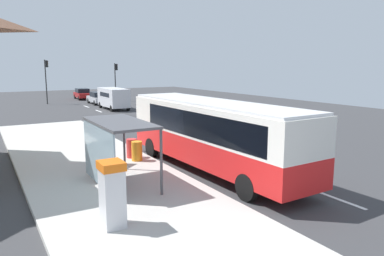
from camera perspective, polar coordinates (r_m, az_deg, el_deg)
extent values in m
cube|color=#38383A|center=(30.51, -9.50, 0.54)|extent=(56.00, 92.00, 0.04)
cube|color=beige|center=(17.37, -15.02, -6.30)|extent=(6.20, 30.00, 0.18)
cube|color=silver|center=(14.47, 21.91, -10.29)|extent=(0.16, 2.20, 0.01)
cube|color=silver|center=(17.78, 9.05, -5.99)|extent=(0.16, 2.20, 0.01)
cube|color=silver|center=(21.74, 0.65, -2.97)|extent=(0.16, 2.20, 0.01)
cube|color=silver|center=(26.06, -5.03, -0.87)|extent=(0.16, 2.20, 0.01)
cube|color=silver|center=(30.59, -9.07, 0.63)|extent=(0.16, 2.20, 0.01)
cube|color=silver|center=(35.25, -12.05, 1.73)|extent=(0.16, 2.20, 0.01)
cube|color=silver|center=(39.99, -14.33, 2.57)|extent=(0.16, 2.20, 0.01)
cube|color=silver|center=(44.78, -16.13, 3.23)|extent=(0.16, 2.20, 0.01)
cube|color=red|center=(16.66, 3.16, -3.15)|extent=(2.89, 11.08, 1.15)
cube|color=silver|center=(16.42, 3.20, 1.27)|extent=(2.89, 11.08, 1.45)
cube|color=silver|center=(16.33, 3.23, 3.96)|extent=(2.76, 10.86, 0.12)
cube|color=black|center=(21.06, -5.49, 2.92)|extent=(2.30, 0.20, 1.22)
cube|color=black|center=(15.35, 0.61, 0.42)|extent=(0.39, 8.58, 1.10)
cylinder|color=black|center=(19.50, -6.29, -3.03)|extent=(0.32, 1.01, 1.00)
cylinder|color=black|center=(20.57, -0.63, -2.30)|extent=(0.32, 1.01, 1.00)
cylinder|color=black|center=(13.35, 8.51, -9.12)|extent=(0.32, 1.01, 1.00)
cylinder|color=black|center=(14.87, 15.16, -7.38)|extent=(0.32, 1.01, 1.00)
cube|color=silver|center=(41.21, -12.12, 4.70)|extent=(2.02, 5.21, 1.96)
cube|color=black|center=(41.18, -12.14, 5.17)|extent=(2.05, 3.13, 0.44)
cylinder|color=black|center=(39.73, -9.91, 3.17)|extent=(0.22, 0.68, 0.68)
cylinder|color=black|center=(39.13, -12.38, 2.99)|extent=(0.22, 0.68, 0.68)
cylinder|color=black|center=(43.47, -11.80, 3.67)|extent=(0.22, 0.68, 0.68)
cylinder|color=black|center=(42.93, -14.07, 3.51)|extent=(0.22, 0.68, 0.68)
cube|color=#B7B7BC|center=(47.31, -14.41, 4.39)|extent=(1.85, 4.42, 0.60)
cube|color=black|center=(47.07, -14.38, 5.10)|extent=(1.61, 2.40, 0.60)
cylinder|color=black|center=(48.58, -15.80, 4.10)|extent=(0.21, 0.64, 0.64)
cylinder|color=black|center=(49.00, -13.94, 4.23)|extent=(0.21, 0.64, 0.64)
cylinder|color=black|center=(45.69, -14.88, 3.81)|extent=(0.21, 0.64, 0.64)
cylinder|color=black|center=(46.13, -12.91, 3.94)|extent=(0.21, 0.64, 0.64)
cube|color=#A51919|center=(54.63, -16.64, 4.96)|extent=(1.98, 4.47, 0.60)
cube|color=black|center=(54.78, -16.72, 5.60)|extent=(1.68, 2.44, 0.60)
cylinder|color=black|center=(53.36, -15.44, 4.59)|extent=(0.23, 0.65, 0.64)
cylinder|color=black|center=(53.03, -17.17, 4.48)|extent=(0.23, 0.65, 0.64)
cylinder|color=black|center=(56.28, -16.12, 4.81)|extent=(0.23, 0.65, 0.64)
cylinder|color=black|center=(55.97, -17.76, 4.70)|extent=(0.23, 0.65, 0.64)
cube|color=silver|center=(10.91, -12.29, -10.65)|extent=(0.60, 0.70, 1.70)
cube|color=orange|center=(10.62, -12.48, -5.73)|extent=(0.66, 0.76, 0.24)
cube|color=black|center=(10.91, -10.78, -9.08)|extent=(0.03, 0.36, 0.44)
cylinder|color=orange|center=(18.12, -8.58, -3.56)|extent=(0.52, 0.52, 0.95)
cylinder|color=red|center=(18.75, -9.38, -3.13)|extent=(0.52, 0.52, 0.95)
cylinder|color=#2D2D2D|center=(50.37, -11.85, 6.96)|extent=(0.14, 0.14, 5.05)
cube|color=black|center=(50.39, -11.69, 9.27)|extent=(0.24, 0.28, 0.84)
sphere|color=red|center=(50.43, -11.57, 9.60)|extent=(0.16, 0.16, 0.16)
sphere|color=#3C2C03|center=(50.43, -11.56, 9.28)|extent=(0.16, 0.16, 0.16)
sphere|color=black|center=(50.43, -11.55, 8.96)|extent=(0.16, 0.16, 0.16)
cylinder|color=#2D2D2D|center=(49.09, -21.77, 6.65)|extent=(0.14, 0.14, 5.46)
cube|color=black|center=(49.08, -21.68, 9.27)|extent=(0.24, 0.28, 0.84)
sphere|color=#360606|center=(49.10, -21.56, 9.60)|extent=(0.16, 0.16, 0.16)
sphere|color=#F2B20C|center=(49.10, -21.54, 9.27)|extent=(0.16, 0.16, 0.16)
sphere|color=black|center=(49.10, -21.52, 8.95)|extent=(0.16, 0.16, 0.16)
cube|color=#4C4C51|center=(14.28, -11.26, 0.85)|extent=(1.80, 4.00, 0.10)
cube|color=#8CA5B2|center=(14.26, -14.33, -4.19)|extent=(0.06, 3.80, 2.30)
cylinder|color=#4C4C51|center=(13.12, -4.80, -5.26)|extent=(0.10, 0.10, 2.44)
cylinder|color=#4C4C51|center=(16.54, -10.52, -2.25)|extent=(0.10, 0.10, 2.44)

